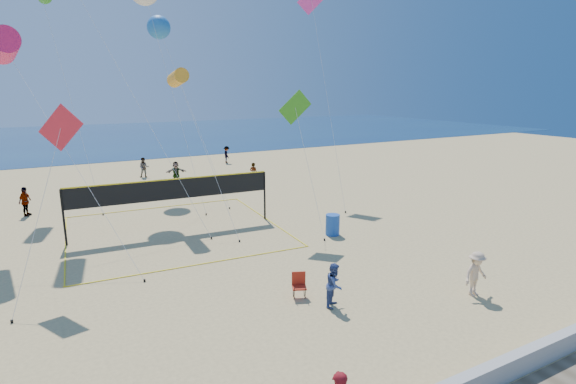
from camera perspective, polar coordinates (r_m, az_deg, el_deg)
ground at (r=13.37m, az=8.03°, el=-18.89°), size 120.00×120.00×0.00m
ocean at (r=71.66m, az=-23.27°, el=6.42°), size 140.00×50.00×0.03m
bystander_a at (r=15.12m, az=5.92°, el=-11.64°), size 0.92×0.89×1.49m
bystander_b at (r=17.01m, az=22.76°, el=-9.56°), size 1.05×0.63×1.60m
far_person_0 at (r=29.18m, az=-30.41°, el=-1.05°), size 0.87×1.03×1.66m
far_person_1 at (r=35.03m, az=-14.03°, el=2.46°), size 1.57×0.70×1.63m
far_person_2 at (r=33.64m, az=-4.40°, el=2.38°), size 0.68×0.70×1.62m
far_person_3 at (r=37.88m, az=-17.82°, el=2.98°), size 0.92×0.80×1.60m
far_person_4 at (r=43.47m, az=-7.78°, el=4.73°), size 0.77×1.13×1.62m
camp_chair at (r=15.74m, az=1.40°, el=-11.54°), size 0.61×0.70×0.98m
trash_barrel at (r=22.13m, az=5.69°, el=-4.16°), size 0.79×0.79×1.02m
volleyball_net at (r=22.98m, az=-14.43°, el=-0.36°), size 10.63×10.49×2.69m
kite_0 at (r=24.23m, az=-32.42°, el=15.40°), size 4.60×9.46×9.61m
kite_2 at (r=24.94m, az=-13.81°, el=13.88°), size 1.45×6.43×8.06m
kite_3 at (r=17.76m, az=-27.07°, el=6.47°), size 2.81×3.26×6.53m
kite_4 at (r=21.84m, az=1.06°, el=10.02°), size 1.71×2.38×6.98m
kite_5 at (r=32.21m, az=3.19°, el=22.16°), size 2.79×7.65×13.76m
kite_7 at (r=33.60m, az=-16.09°, el=19.45°), size 2.43×8.93×11.83m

